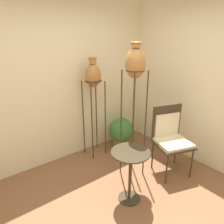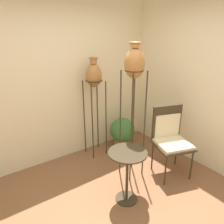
{
  "view_description": "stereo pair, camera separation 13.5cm",
  "coord_description": "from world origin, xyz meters",
  "views": [
    {
      "loc": [
        -1.38,
        -1.4,
        2.11
      ],
      "look_at": [
        0.6,
        1.12,
        0.91
      ],
      "focal_mm": 35.0,
      "sensor_mm": 36.0,
      "label": 1
    },
    {
      "loc": [
        -1.27,
        -1.48,
        2.11
      ],
      "look_at": [
        0.6,
        1.12,
        0.91
      ],
      "focal_mm": 35.0,
      "sensor_mm": 36.0,
      "label": 2
    }
  ],
  "objects": [
    {
      "name": "ground_plane",
      "position": [
        0.0,
        0.0,
        0.0
      ],
      "size": [
        14.0,
        14.0,
        0.0
      ],
      "primitive_type": "plane",
      "color": "brown"
    },
    {
      "name": "wall_back",
      "position": [
        0.0,
        1.81,
        1.35
      ],
      "size": [
        7.56,
        0.06,
        2.7
      ],
      "color": "beige",
      "rests_on": "ground_plane"
    },
    {
      "name": "vase_stand_tall",
      "position": [
        0.65,
        0.69,
        1.65
      ],
      "size": [
        0.27,
        0.27,
        1.98
      ],
      "color": "#382D1E",
      "rests_on": "ground_plane"
    },
    {
      "name": "vase_stand_medium",
      "position": [
        0.54,
        1.54,
        1.39
      ],
      "size": [
        0.29,
        0.29,
        1.72
      ],
      "color": "#382D1E",
      "rests_on": "ground_plane"
    },
    {
      "name": "chair",
      "position": [
        1.17,
        0.4,
        0.61
      ],
      "size": [
        0.64,
        0.62,
        1.06
      ],
      "rotation": [
        0.0,
        0.0,
        -0.33
      ],
      "color": "#382D1E",
      "rests_on": "ground_plane"
    },
    {
      "name": "side_table",
      "position": [
        0.24,
        0.29,
        0.52
      ],
      "size": [
        0.49,
        0.49,
        0.72
      ],
      "color": "#382D1E",
      "rests_on": "ground_plane"
    },
    {
      "name": "potted_plant",
      "position": [
        1.05,
        1.41,
        0.32
      ],
      "size": [
        0.47,
        0.47,
        0.59
      ],
      "color": "olive",
      "rests_on": "ground_plane"
    }
  ]
}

